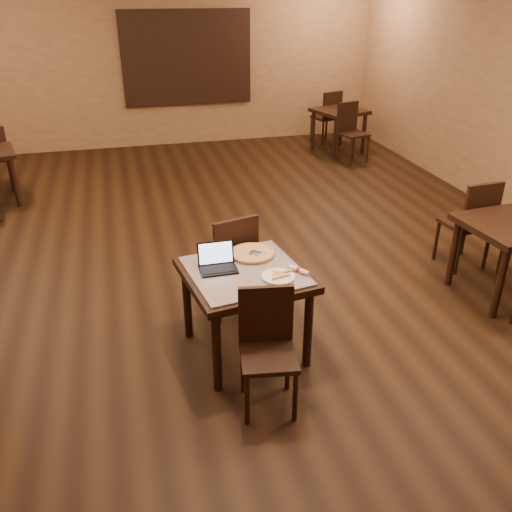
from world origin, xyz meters
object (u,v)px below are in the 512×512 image
object	(u,v)px
chair_main_far	(231,259)
other_table_a_chair_near	(351,129)
tiled_table	(245,282)
other_table_a_chair_far	(328,114)
chair_main_near	(267,342)
other_table_c	(509,236)
pizza_pan	(252,255)
other_table_c_chair_far	(472,220)
laptop	(217,262)
other_table_a	(339,117)

from	to	relation	value
chair_main_far	other_table_a_chair_near	world-z (taller)	same
tiled_table	other_table_a_chair_far	world-z (taller)	other_table_a_chair_far
other_table_a_chair_near	tiled_table	bearing A→B (deg)	-138.35
chair_main_near	other_table_c	world-z (taller)	chair_main_near
other_table_a_chair_near	other_table_a_chair_far	bearing A→B (deg)	71.15
other_table_a_chair_far	other_table_c	size ratio (longest dim) A/B	1.11
other_table_c	chair_main_near	bearing A→B (deg)	-166.33
chair_main_far	chair_main_near	bearing A→B (deg)	74.76
chair_main_far	pizza_pan	bearing A→B (deg)	89.80
tiled_table	other_table_c_chair_far	distance (m)	2.78
other_table_c	other_table_a_chair_far	bearing A→B (deg)	80.81
other_table_a_chair_far	other_table_c_chair_far	bearing A→B (deg)	68.90
laptop	other_table_a	world-z (taller)	laptop
other_table_c	other_table_c_chair_far	bearing A→B (deg)	84.35
chair_main_far	other_table_c	distance (m)	2.64
pizza_pan	other_table_a	xyz separation A→B (m)	(2.92, 5.18, -0.14)
tiled_table	other_table_a_chair_far	size ratio (longest dim) A/B	1.07
chair_main_near	chair_main_far	distance (m)	1.24
other_table_a	other_table_a_chair_near	size ratio (longest dim) A/B	1.02
tiled_table	laptop	world-z (taller)	laptop
other_table_c_chair_far	other_table_a_chair_near	bearing A→B (deg)	-100.23
other_table_a_chair_near	other_table_c	size ratio (longest dim) A/B	1.11
other_table_a	other_table_c	bearing A→B (deg)	-110.91
pizza_pan	chair_main_near	bearing A→B (deg)	-97.14
other_table_c	other_table_c_chair_far	size ratio (longest dim) A/B	0.89
pizza_pan	other_table_c_chair_far	xyz separation A→B (m)	(2.53, 0.60, -0.21)
tiled_table	chair_main_far	world-z (taller)	chair_main_far
other_table_a	other_table_c	xyz separation A→B (m)	(-0.40, -5.16, 0.01)
other_table_a	other_table_c_chair_far	distance (m)	4.60
laptop	pizza_pan	bearing A→B (deg)	24.48
other_table_a	other_table_a_chair_near	xyz separation A→B (m)	(-0.02, -0.57, -0.08)
tiled_table	pizza_pan	size ratio (longest dim) A/B	2.89
chair_main_near	other_table_a_chair_far	bearing A→B (deg)	73.98
laptop	other_table_c_chair_far	size ratio (longest dim) A/B	0.29
pizza_pan	chair_main_far	bearing A→B (deg)	104.58
other_table_a_chair_far	other_table_c_chair_far	xyz separation A→B (m)	(-0.42, -5.15, 0.01)
tiled_table	other_table_c	bearing A→B (deg)	-2.80
chair_main_far	other_table_a_chair_near	distance (m)	5.18
laptop	pizza_pan	world-z (taller)	laptop
other_table_a	other_table_c	distance (m)	5.17
laptop	other_table_c_chair_far	xyz separation A→B (m)	(2.85, 0.74, -0.25)
pizza_pan	other_table_c	xyz separation A→B (m)	(2.52, 0.02, -0.13)
chair_main_far	other_table_c	bearing A→B (deg)	157.49
laptop	chair_main_near	bearing A→B (deg)	-73.23
chair_main_near	laptop	xyz separation A→B (m)	(-0.21, 0.72, 0.30)
pizza_pan	other_table_c	bearing A→B (deg)	0.50
laptop	other_table_a	size ratio (longest dim) A/B	0.29
other_table_a	other_table_a_chair_near	bearing A→B (deg)	-108.85
tiled_table	chair_main_near	xyz separation A→B (m)	(0.01, -0.62, -0.15)
tiled_table	other_table_c_chair_far	size ratio (longest dim) A/B	1.05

